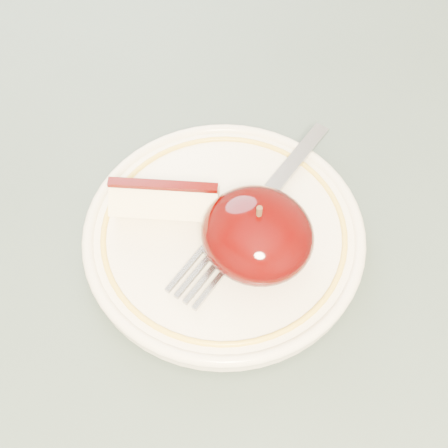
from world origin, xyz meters
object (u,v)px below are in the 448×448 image
Objects in this scene: fork at (254,211)px; table at (158,278)px; plate at (224,234)px; apple_half at (257,235)px.

table is at bearing 123.64° from fork.
plate is 0.04m from apple_half.
table is at bearing -164.47° from apple_half.
table is 0.12m from plate.
fork is at bearing 130.61° from apple_half.
table is 0.14m from fork.
plate reaches higher than table.
apple_half is at bearing 15.53° from table.
table is 11.12× the size of apple_half.
apple_half is 0.42× the size of fork.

